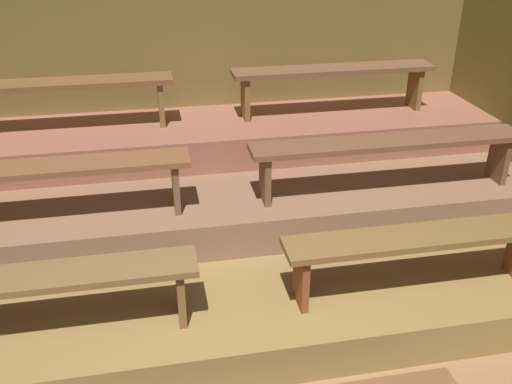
{
  "coord_description": "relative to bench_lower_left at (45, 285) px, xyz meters",
  "views": [
    {
      "loc": [
        -0.5,
        -1.5,
        2.78
      ],
      "look_at": [
        0.3,
        2.61,
        0.67
      ],
      "focal_mm": 39.69,
      "sensor_mm": 36.0,
      "label": 1
    }
  ],
  "objects": [
    {
      "name": "platform_middle",
      "position": [
        1.24,
        1.6,
        -0.22
      ],
      "size": [
        5.61,
        1.96,
        0.31
      ],
      "primitive_type": "cube",
      "color": "#835E45",
      "rests_on": "platform_lower"
    },
    {
      "name": "bench_lower_right",
      "position": [
        2.47,
        0.0,
        0.0
      ],
      "size": [
        1.89,
        0.32,
        0.46
      ],
      "color": "brown",
      "rests_on": "platform_lower"
    },
    {
      "name": "bench_middle_right",
      "position": [
        2.63,
        0.97,
        0.32
      ],
      "size": [
        2.32,
        0.32,
        0.46
      ],
      "color": "brown",
      "rests_on": "platform_middle"
    },
    {
      "name": "bench_middle_left",
      "position": [
        -0.16,
        0.97,
        0.32
      ],
      "size": [
        2.32,
        0.32,
        0.46
      ],
      "color": "brown",
      "rests_on": "platform_middle"
    },
    {
      "name": "ground",
      "position": [
        1.24,
        0.51,
        -0.73
      ],
      "size": [
        6.41,
        4.94,
        0.08
      ],
      "primitive_type": "cube",
      "color": "olive"
    },
    {
      "name": "bench_lower_left",
      "position": [
        0.0,
        0.0,
        0.0
      ],
      "size": [
        1.89,
        0.32,
        0.46
      ],
      "color": "brown",
      "rests_on": "platform_lower"
    },
    {
      "name": "wall_back",
      "position": [
        1.24,
        2.61,
        0.67
      ],
      "size": [
        6.41,
        0.06,
        2.71
      ],
      "primitive_type": "cube",
      "color": "brown",
      "rests_on": "ground"
    },
    {
      "name": "platform_lower",
      "position": [
        1.24,
        1.07,
        -0.53
      ],
      "size": [
        5.61,
        3.02,
        0.31
      ],
      "primitive_type": "cube",
      "color": "olive",
      "rests_on": "ground"
    },
    {
      "name": "platform_upper",
      "position": [
        1.24,
        2.07,
        0.1
      ],
      "size": [
        5.61,
        1.03,
        0.31
      ],
      "primitive_type": "cube",
      "color": "#965B46",
      "rests_on": "platform_middle"
    },
    {
      "name": "bench_upper_left",
      "position": [
        -0.04,
        2.12,
        0.63
      ],
      "size": [
        1.99,
        0.32,
        0.46
      ],
      "color": "brown",
      "rests_on": "platform_upper"
    },
    {
      "name": "bench_upper_right",
      "position": [
        2.51,
        2.12,
        0.63
      ],
      "size": [
        1.99,
        0.32,
        0.46
      ],
      "color": "brown",
      "rests_on": "platform_upper"
    }
  ]
}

